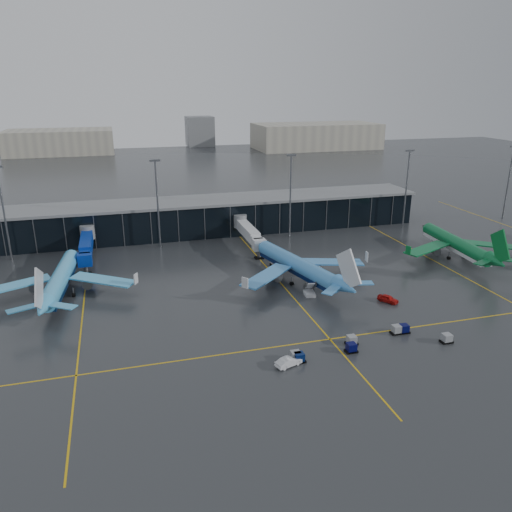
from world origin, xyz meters
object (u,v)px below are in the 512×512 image
object	(u,v)px
airliner_arkefly	(59,269)
baggage_carts	(365,343)
service_van_red	(388,299)
service_van_white	(289,362)
airliner_klm_near	(297,256)
airliner_aer_lingus	(456,235)
mobile_airstair	(310,292)

from	to	relation	value
airliner_arkefly	baggage_carts	world-z (taller)	airliner_arkefly
baggage_carts	service_van_red	world-z (taller)	baggage_carts
service_van_white	service_van_red	bearing A→B (deg)	-76.13
airliner_arkefly	airliner_klm_near	distance (m)	54.51
airliner_klm_near	service_van_white	size ratio (longest dim) A/B	8.48
airliner_arkefly	airliner_aer_lingus	xyz separation A→B (m)	(102.10, -1.84, -0.07)
service_van_red	baggage_carts	bearing A→B (deg)	-162.66
mobile_airstair	service_van_white	distance (m)	30.64
airliner_arkefly	service_van_white	distance (m)	58.42
service_van_red	service_van_white	size ratio (longest dim) A/B	0.96
mobile_airstair	service_van_red	xyz separation A→B (m)	(15.09, -8.22, 0.02)
airliner_klm_near	airliner_aer_lingus	bearing A→B (deg)	-8.49
mobile_airstair	baggage_carts	bearing A→B (deg)	-79.18
airliner_aer_lingus	service_van_red	size ratio (longest dim) A/B	8.56
airliner_klm_near	service_van_red	xyz separation A→B (m)	(14.76, -17.49, -5.53)
airliner_aer_lingus	service_van_red	world-z (taller)	airliner_aer_lingus
baggage_carts	service_van_red	xyz separation A→B (m)	(13.99, 16.29, 0.03)
service_van_white	baggage_carts	bearing A→B (deg)	-99.48
baggage_carts	service_van_white	world-z (taller)	baggage_carts
baggage_carts	mobile_airstair	bearing A→B (deg)	92.55
airliner_klm_near	service_van_white	xyz separation A→B (m)	(-14.82, -36.27, -5.52)
airliner_aer_lingus	service_van_white	world-z (taller)	airliner_aer_lingus
airliner_klm_near	service_van_red	world-z (taller)	airliner_klm_near
airliner_klm_near	airliner_aer_lingus	world-z (taller)	airliner_klm_near
airliner_arkefly	airliner_aer_lingus	distance (m)	102.12
airliner_klm_near	airliner_aer_lingus	distance (m)	48.23
airliner_aer_lingus	baggage_carts	xyz separation A→B (m)	(-47.23, -38.56, -5.34)
baggage_carts	airliner_arkefly	bearing A→B (deg)	143.63
airliner_arkefly	service_van_white	bearing A→B (deg)	-41.79
airliner_klm_near	mobile_airstair	xyz separation A→B (m)	(-0.33, -9.27, -5.55)
airliner_klm_near	service_van_white	world-z (taller)	airliner_klm_near
service_van_red	service_van_white	distance (m)	35.03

